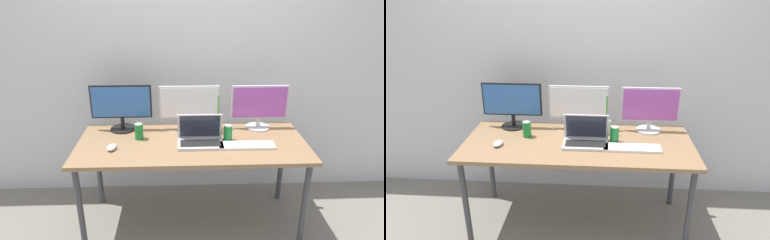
% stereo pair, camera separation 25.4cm
% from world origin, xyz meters
% --- Properties ---
extents(ground_plane, '(16.00, 16.00, 0.00)m').
position_xyz_m(ground_plane, '(0.00, 0.00, 0.00)').
color(ground_plane, gray).
extents(wall_back, '(7.00, 0.08, 2.60)m').
position_xyz_m(wall_back, '(0.00, 0.59, 1.30)').
color(wall_back, silver).
rests_on(wall_back, ground).
extents(work_desk, '(1.74, 0.73, 0.74)m').
position_xyz_m(work_desk, '(0.00, 0.00, 0.68)').
color(work_desk, '#424247').
rests_on(work_desk, ground).
extents(monitor_left, '(0.49, 0.21, 0.38)m').
position_xyz_m(monitor_left, '(-0.56, 0.26, 0.95)').
color(monitor_left, black).
rests_on(monitor_left, work_desk).
extents(monitor_center, '(0.49, 0.19, 0.37)m').
position_xyz_m(monitor_center, '(-0.01, 0.26, 0.94)').
color(monitor_center, silver).
rests_on(monitor_center, work_desk).
extents(monitor_right, '(0.46, 0.20, 0.37)m').
position_xyz_m(monitor_right, '(0.56, 0.25, 0.93)').
color(monitor_right, silver).
rests_on(monitor_right, work_desk).
extents(laptop_silver, '(0.34, 0.21, 0.22)m').
position_xyz_m(laptop_silver, '(0.06, -0.02, 0.79)').
color(laptop_silver, silver).
rests_on(laptop_silver, work_desk).
extents(keyboard_main, '(0.42, 0.13, 0.02)m').
position_xyz_m(keyboard_main, '(0.40, -0.10, 0.75)').
color(keyboard_main, white).
rests_on(keyboard_main, work_desk).
extents(mouse_by_keyboard, '(0.08, 0.11, 0.04)m').
position_xyz_m(mouse_by_keyboard, '(-0.59, -0.11, 0.76)').
color(mouse_by_keyboard, silver).
rests_on(mouse_by_keyboard, work_desk).
extents(soda_can_near_keyboard, '(0.07, 0.07, 0.13)m').
position_xyz_m(soda_can_near_keyboard, '(-0.41, 0.07, 0.80)').
color(soda_can_near_keyboard, '#197F33').
rests_on(soda_can_near_keyboard, work_desk).
extents(soda_can_by_laptop, '(0.07, 0.07, 0.13)m').
position_xyz_m(soda_can_by_laptop, '(0.27, 0.02, 0.80)').
color(soda_can_by_laptop, '#197F33').
rests_on(soda_can_by_laptop, work_desk).
extents(bamboo_vase, '(0.07, 0.07, 0.32)m').
position_xyz_m(bamboo_vase, '(0.21, 0.17, 0.81)').
color(bamboo_vase, '#B2D1B7').
rests_on(bamboo_vase, work_desk).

